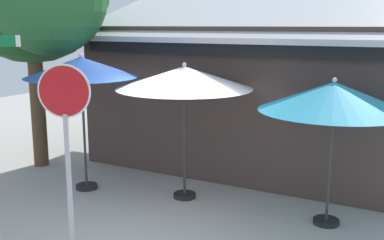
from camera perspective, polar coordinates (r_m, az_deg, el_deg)
name	(u,v)px	position (r m, az deg, el deg)	size (l,w,h in m)	color
ground_plane	(157,228)	(8.15, -4.32, -12.94)	(28.00, 28.00, 0.10)	#ADA8A0
cafe_building	(265,89)	(11.88, 8.81, 3.74)	(7.76, 5.46, 4.72)	#473833
stop_sign	(66,129)	(6.53, -15.03, -1.07)	(0.67, 0.30, 2.82)	#A8AAB2
patio_umbrella_royal_blue_left	(81,68)	(9.50, -13.31, 6.12)	(2.23, 2.23, 2.77)	black
patio_umbrella_ivory_center	(184,78)	(8.76, -0.94, 5.07)	(2.57, 2.57, 2.63)	black
patio_umbrella_teal_right	(334,97)	(7.89, 16.82, 2.66)	(2.42, 2.42, 2.49)	black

